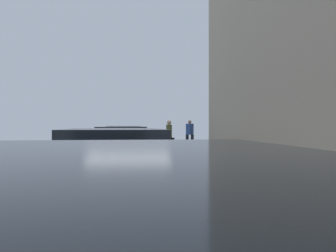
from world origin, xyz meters
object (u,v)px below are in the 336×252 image
object	(u,v)px
parked_car_maroon	(124,149)
pedestrian_olive_coat	(169,136)
pedestrian_blue_coat	(190,133)
parked_car_black	(124,141)
parked_car_charcoal	(114,172)

from	to	relation	value
parked_car_maroon	pedestrian_olive_coat	world-z (taller)	pedestrian_olive_coat
parked_car_maroon	pedestrian_blue_coat	xyz separation A→B (m)	(10.59, -3.86, 0.30)
pedestrian_blue_coat	parked_car_maroon	bearing A→B (deg)	159.96
parked_car_black	pedestrian_olive_coat	distance (m)	2.26
parked_car_charcoal	pedestrian_olive_coat	distance (m)	12.77
parked_car_black	pedestrian_olive_coat	size ratio (longest dim) A/B	2.86
parked_car_maroon	pedestrian_olive_coat	xyz separation A→B (m)	(6.00, -2.13, 0.27)
parked_car_charcoal	pedestrian_blue_coat	distance (m)	17.60
pedestrian_olive_coat	parked_car_maroon	bearing A→B (deg)	160.44
parked_car_charcoal	parked_car_maroon	distance (m)	6.58
parked_car_black	parked_car_maroon	bearing A→B (deg)	-178.93
pedestrian_olive_coat	pedestrian_blue_coat	world-z (taller)	pedestrian_blue_coat
parked_car_black	pedestrian_olive_coat	xyz separation A→B (m)	(0.13, -2.24, 0.27)
parked_car_maroon	pedestrian_blue_coat	world-z (taller)	pedestrian_blue_coat
parked_car_maroon	parked_car_black	bearing A→B (deg)	1.07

